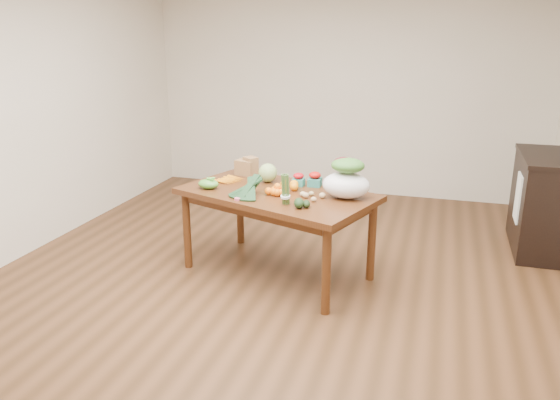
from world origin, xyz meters
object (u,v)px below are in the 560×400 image
(asparagus_bundle, at_px, (285,189))
(cabbage, at_px, (268,173))
(dining_table, at_px, (277,233))
(salad_bag, at_px, (346,180))
(kale_bunch, at_px, (245,188))
(paper_bag, at_px, (246,166))
(mandarin_cluster, at_px, (278,189))
(cabinet, at_px, (544,203))

(asparagus_bundle, bearing_deg, cabbage, 139.04)
(dining_table, xyz_separation_m, salad_bag, (0.59, -0.00, 0.52))
(kale_bunch, xyz_separation_m, salad_bag, (0.79, 0.23, 0.07))
(cabbage, distance_m, kale_bunch, 0.50)
(paper_bag, bearing_deg, dining_table, -45.68)
(paper_bag, distance_m, cabbage, 0.33)
(mandarin_cluster, bearing_deg, cabinet, 30.76)
(dining_table, height_order, paper_bag, paper_bag)
(cabbage, bearing_deg, dining_table, -58.20)
(cabbage, relative_size, salad_bag, 0.44)
(cabbage, height_order, salad_bag, salad_bag)
(cabbage, distance_m, asparagus_bundle, 0.68)
(dining_table, height_order, mandarin_cluster, mandarin_cluster)
(cabinet, relative_size, kale_bunch, 2.55)
(cabinet, relative_size, asparagus_bundle, 4.08)
(mandarin_cluster, relative_size, salad_bag, 0.47)
(salad_bag, bearing_deg, kale_bunch, -164.03)
(cabinet, relative_size, paper_bag, 4.20)
(dining_table, distance_m, cabinet, 2.62)
(dining_table, distance_m, asparagus_bundle, 0.61)
(cabinet, distance_m, paper_bag, 2.88)
(dining_table, bearing_deg, cabbage, 141.08)
(paper_bag, bearing_deg, cabinet, 16.65)
(salad_bag, bearing_deg, paper_bag, 156.15)
(paper_bag, relative_size, salad_bag, 0.63)
(salad_bag, bearing_deg, cabbage, 160.06)
(asparagus_bundle, bearing_deg, paper_bag, 147.69)
(dining_table, xyz_separation_m, kale_bunch, (-0.20, -0.23, 0.45))
(dining_table, distance_m, salad_bag, 0.79)
(paper_bag, xyz_separation_m, mandarin_cluster, (0.47, -0.53, -0.04))
(kale_bunch, distance_m, salad_bag, 0.82)
(cabbage, bearing_deg, kale_bunch, -93.53)
(dining_table, relative_size, cabinet, 1.58)
(cabinet, relative_size, salad_bag, 2.64)
(cabbage, distance_m, mandarin_cluster, 0.40)
(paper_bag, distance_m, asparagus_bundle, 0.98)
(cabinet, bearing_deg, paper_bag, -163.35)
(dining_table, relative_size, salad_bag, 4.18)
(cabinet, xyz_separation_m, kale_bunch, (-2.49, -1.50, 0.36))
(cabinet, relative_size, cabbage, 6.05)
(cabinet, distance_m, kale_bunch, 2.93)
(dining_table, distance_m, cabbage, 0.56)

